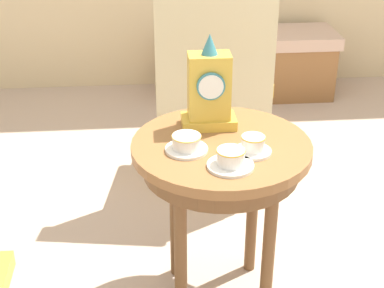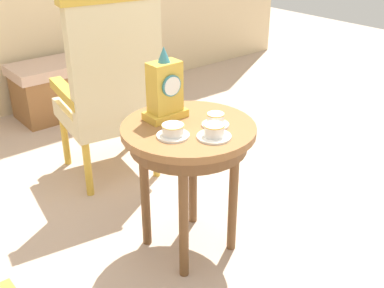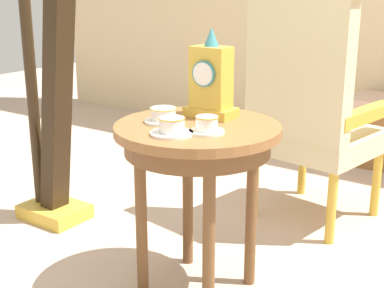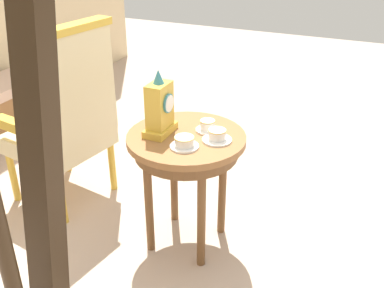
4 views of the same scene
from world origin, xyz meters
TOP-DOWN VIEW (x-y plane):
  - side_table at (-0.02, -0.03)m, footprint 0.61×0.61m
  - teacup_left at (-0.14, -0.08)m, footprint 0.14×0.14m
  - teacup_right at (-0.02, -0.20)m, footprint 0.15×0.15m
  - teacup_center at (0.07, -0.11)m, footprint 0.12×0.12m
  - mantel_clock at (-0.05, 0.10)m, footprint 0.19×0.11m
  - armchair at (0.06, 0.79)m, footprint 0.62×0.61m
  - window_bench at (0.45, 1.95)m, footprint 1.13×0.40m

SIDE VIEW (x-z plane):
  - window_bench at x=0.45m, z-range 0.00..0.44m
  - side_table at x=-0.02m, z-range 0.24..0.91m
  - armchair at x=0.06m, z-range 0.02..1.16m
  - teacup_left at x=-0.14m, z-range 0.66..0.72m
  - teacup_right at x=-0.02m, z-range 0.66..0.72m
  - teacup_center at x=0.07m, z-range 0.66..0.72m
  - mantel_clock at x=-0.05m, z-range 0.63..0.97m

